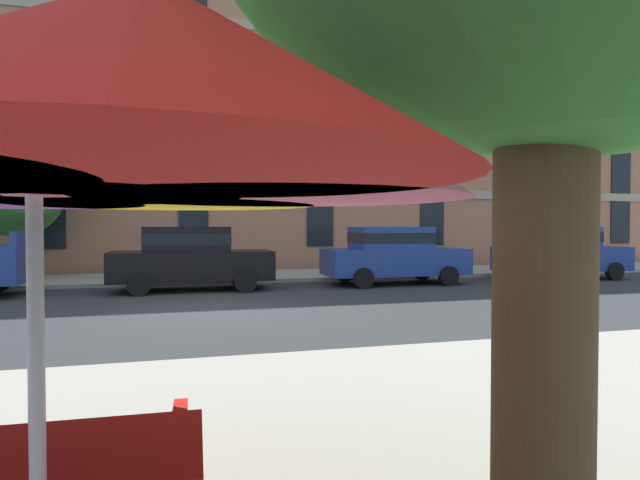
# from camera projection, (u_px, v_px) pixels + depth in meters

# --- Properties ---
(ground_plane) EXTENTS (120.00, 120.00, 0.00)m
(ground_plane) POSITION_uv_depth(u_px,v_px,m) (204.00, 311.00, 10.90)
(ground_plane) COLOR #2D3033
(sidewalk_far) EXTENTS (56.00, 3.60, 0.12)m
(sidewalk_far) POSITION_uv_depth(u_px,v_px,m) (195.00, 278.00, 17.46)
(sidewalk_far) COLOR #9E998E
(sidewalk_far) RESTS_ON ground
(apartment_building) EXTENTS (44.82, 12.08, 19.20)m
(apartment_building) POSITION_uv_depth(u_px,v_px,m) (190.00, 67.00, 25.13)
(apartment_building) COLOR #A87056
(apartment_building) RESTS_ON ground
(sedan_black) EXTENTS (4.40, 1.98, 1.78)m
(sedan_black) POSITION_uv_depth(u_px,v_px,m) (191.00, 256.00, 14.40)
(sedan_black) COLOR black
(sedan_black) RESTS_ON ground
(sedan_blue) EXTENTS (4.40, 1.98, 1.78)m
(sedan_blue) POSITION_uv_depth(u_px,v_px,m) (393.00, 254.00, 15.99)
(sedan_blue) COLOR navy
(sedan_blue) RESTS_ON ground
(sedan_blue_midblock) EXTENTS (4.40, 1.98, 1.78)m
(sedan_blue_midblock) POSITION_uv_depth(u_px,v_px,m) (560.00, 251.00, 17.59)
(sedan_blue_midblock) COLOR navy
(sedan_blue_midblock) RESTS_ON ground
(street_tree_left) EXTENTS (3.31, 3.34, 4.61)m
(street_tree_left) POSITION_uv_depth(u_px,v_px,m) (23.00, 186.00, 16.21)
(street_tree_left) COLOR brown
(street_tree_left) RESTS_ON ground
(patio_umbrella) EXTENTS (3.43, 3.18, 2.46)m
(patio_umbrella) POSITION_uv_depth(u_px,v_px,m) (33.00, 127.00, 1.91)
(patio_umbrella) COLOR silver
(patio_umbrella) RESTS_ON ground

